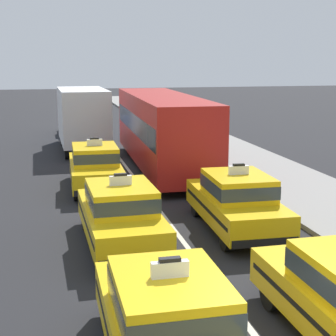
# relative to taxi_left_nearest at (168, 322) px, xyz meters

# --- Properties ---
(lane_stripe_left_right) EXTENTS (0.14, 80.00, 0.01)m
(lane_stripe_left_right) POSITION_rel_taxi_left_nearest_xyz_m (1.76, 18.67, -0.87)
(lane_stripe_left_right) COLOR silver
(lane_stripe_left_right) RESTS_ON ground
(sidewalk_curb) EXTENTS (4.00, 90.00, 0.15)m
(sidewalk_curb) POSITION_rel_taxi_left_nearest_xyz_m (7.36, 13.67, -0.80)
(sidewalk_curb) COLOR gray
(sidewalk_curb) RESTS_ON ground
(taxi_left_nearest) EXTENTS (1.84, 4.57, 1.96)m
(taxi_left_nearest) POSITION_rel_taxi_left_nearest_xyz_m (0.00, 0.00, 0.00)
(taxi_left_nearest) COLOR black
(taxi_left_nearest) RESTS_ON ground
(taxi_left_second) EXTENTS (1.90, 4.59, 1.96)m
(taxi_left_second) POSITION_rel_taxi_left_nearest_xyz_m (0.09, 5.82, 0.00)
(taxi_left_second) COLOR black
(taxi_left_second) RESTS_ON ground
(taxi_left_third) EXTENTS (1.93, 4.60, 1.96)m
(taxi_left_third) POSITION_rel_taxi_left_nearest_xyz_m (0.03, 12.10, 0.00)
(taxi_left_third) COLOR black
(taxi_left_third) RESTS_ON ground
(box_truck_left_fourth) EXTENTS (2.39, 7.00, 3.27)m
(box_truck_left_fourth) POSITION_rel_taxi_left_nearest_xyz_m (0.17, 20.80, 0.90)
(box_truck_left_fourth) COLOR black
(box_truck_left_fourth) RESTS_ON ground
(sedan_left_fifth) EXTENTS (1.76, 4.30, 1.58)m
(sedan_left_fifth) POSITION_rel_taxi_left_nearest_xyz_m (0.29, 27.26, -0.03)
(sedan_left_fifth) COLOR black
(sedan_left_fifth) RESTS_ON ground
(taxi_right_second) EXTENTS (1.95, 4.61, 1.96)m
(taxi_right_second) POSITION_rel_taxi_left_nearest_xyz_m (3.45, 6.32, 0.00)
(taxi_right_second) COLOR black
(taxi_right_second) RESTS_ON ground
(bus_right_third) EXTENTS (2.80, 11.26, 3.22)m
(bus_right_third) POSITION_rel_taxi_left_nearest_xyz_m (3.30, 15.35, 0.94)
(bus_right_third) COLOR black
(bus_right_third) RESTS_ON ground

